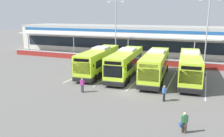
# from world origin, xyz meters

# --- Properties ---
(ground_plane) EXTENTS (200.00, 200.00, 0.00)m
(ground_plane) POSITION_xyz_m (0.00, 0.00, 0.00)
(ground_plane) COLOR #605E5B
(terminal_building) EXTENTS (70.00, 13.00, 6.00)m
(terminal_building) POSITION_xyz_m (-0.00, 26.91, 3.01)
(terminal_building) COLOR beige
(terminal_building) RESTS_ON ground
(red_barrier_wall) EXTENTS (60.00, 0.40, 1.10)m
(red_barrier_wall) POSITION_xyz_m (0.00, 14.50, 0.56)
(red_barrier_wall) COLOR maroon
(red_barrier_wall) RESTS_ON ground
(coach_bus_leftmost) EXTENTS (3.66, 12.31, 3.78)m
(coach_bus_leftmost) POSITION_xyz_m (-6.35, 5.90, 1.79)
(coach_bus_leftmost) COLOR #B7DB2D
(coach_bus_leftmost) RESTS_ON ground
(coach_bus_left_centre) EXTENTS (3.66, 12.31, 3.78)m
(coach_bus_left_centre) POSITION_xyz_m (-2.18, 5.76, 1.79)
(coach_bus_left_centre) COLOR #B7DB2D
(coach_bus_left_centre) RESTS_ON ground
(coach_bus_centre) EXTENTS (3.66, 12.31, 3.78)m
(coach_bus_centre) POSITION_xyz_m (1.99, 5.69, 1.79)
(coach_bus_centre) COLOR #B7DB2D
(coach_bus_centre) RESTS_ON ground
(coach_bus_right_centre) EXTENTS (3.66, 12.31, 3.78)m
(coach_bus_right_centre) POSITION_xyz_m (6.33, 6.42, 1.79)
(coach_bus_right_centre) COLOR #B7DB2D
(coach_bus_right_centre) RESTS_ON ground
(bay_stripe_far_west) EXTENTS (0.14, 13.00, 0.01)m
(bay_stripe_far_west) POSITION_xyz_m (-8.40, 6.00, 0.00)
(bay_stripe_far_west) COLOR silver
(bay_stripe_far_west) RESTS_ON ground
(bay_stripe_west) EXTENTS (0.14, 13.00, 0.01)m
(bay_stripe_west) POSITION_xyz_m (-4.20, 6.00, 0.00)
(bay_stripe_west) COLOR silver
(bay_stripe_west) RESTS_ON ground
(bay_stripe_mid_west) EXTENTS (0.14, 13.00, 0.01)m
(bay_stripe_mid_west) POSITION_xyz_m (0.00, 6.00, 0.00)
(bay_stripe_mid_west) COLOR silver
(bay_stripe_mid_west) RESTS_ON ground
(bay_stripe_centre) EXTENTS (0.14, 13.00, 0.01)m
(bay_stripe_centre) POSITION_xyz_m (4.20, 6.00, 0.00)
(bay_stripe_centre) COLOR silver
(bay_stripe_centre) RESTS_ON ground
(bay_stripe_mid_east) EXTENTS (0.14, 13.00, 0.01)m
(bay_stripe_mid_east) POSITION_xyz_m (8.40, 6.00, 0.00)
(bay_stripe_mid_east) COLOR silver
(bay_stripe_mid_east) RESTS_ON ground
(pedestrian_with_handbag) EXTENTS (0.64, 0.46, 1.62)m
(pedestrian_with_handbag) POSITION_xyz_m (6.95, -8.05, 0.86)
(pedestrian_with_handbag) COLOR #4C4238
(pedestrian_with_handbag) RESTS_ON ground
(pedestrian_child) EXTENTS (0.45, 0.44, 1.62)m
(pedestrian_child) POSITION_xyz_m (4.52, -2.08, 0.87)
(pedestrian_child) COLOR black
(pedestrian_child) RESTS_ON ground
(pedestrian_near_bin) EXTENTS (0.54, 0.30, 1.62)m
(pedestrian_near_bin) POSITION_xyz_m (-4.37, -2.73, 0.87)
(pedestrian_near_bin) COLOR #33333D
(pedestrian_near_bin) RESTS_ON ground
(lamp_post_west) EXTENTS (3.24, 0.28, 11.00)m
(lamp_post_west) POSITION_xyz_m (-8.05, 17.22, 6.29)
(lamp_post_west) COLOR #9E9EA3
(lamp_post_west) RESTS_ON ground
(lamp_post_centre) EXTENTS (3.24, 0.28, 11.00)m
(lamp_post_centre) POSITION_xyz_m (8.04, 17.09, 6.29)
(lamp_post_centre) COLOR #9E9EA3
(lamp_post_centre) RESTS_ON ground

